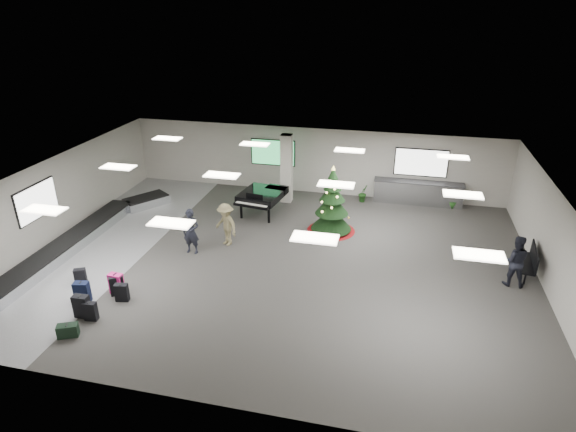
% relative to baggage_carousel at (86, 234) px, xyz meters
% --- Properties ---
extents(ground, '(18.00, 18.00, 0.00)m').
position_rel_baggage_carousel_xyz_m(ground, '(7.84, 0.08, -0.21)').
color(ground, '#3B3835').
rests_on(ground, ground).
extents(room_envelope, '(18.02, 14.02, 3.21)m').
position_rel_baggage_carousel_xyz_m(room_envelope, '(7.46, 0.75, 2.12)').
color(room_envelope, '#B1ABA2').
rests_on(room_envelope, ground).
extents(baggage_carousel, '(2.28, 9.71, 0.43)m').
position_rel_baggage_carousel_xyz_m(baggage_carousel, '(0.00, 0.00, 0.00)').
color(baggage_carousel, silver).
rests_on(baggage_carousel, ground).
extents(service_counter, '(4.05, 0.65, 1.08)m').
position_rel_baggage_carousel_xyz_m(service_counter, '(12.84, 6.73, 0.33)').
color(service_counter, silver).
rests_on(service_counter, ground).
extents(suitcase_0, '(0.48, 0.28, 0.75)m').
position_rel_baggage_carousel_xyz_m(suitcase_0, '(2.95, -4.54, 0.15)').
color(suitcase_0, black).
rests_on(suitcase_0, ground).
extents(suitcase_1, '(0.40, 0.24, 0.61)m').
position_rel_baggage_carousel_xyz_m(suitcase_1, '(3.28, -4.62, 0.08)').
color(suitcase_1, black).
rests_on(suitcase_1, ground).
extents(pink_suitcase, '(0.47, 0.29, 0.72)m').
position_rel_baggage_carousel_xyz_m(pink_suitcase, '(3.26, -3.17, 0.14)').
color(pink_suitcase, '#E41D7C').
rests_on(pink_suitcase, ground).
extents(suitcase_3, '(0.50, 0.44, 0.68)m').
position_rel_baggage_carousel_xyz_m(suitcase_3, '(3.31, -3.21, 0.11)').
color(suitcase_3, black).
rests_on(suitcase_3, ground).
extents(navy_suitcase, '(0.50, 0.36, 0.72)m').
position_rel_baggage_carousel_xyz_m(navy_suitcase, '(2.50, -3.86, 0.14)').
color(navy_suitcase, black).
rests_on(navy_suitcase, ground).
extents(green_duffel, '(0.63, 0.49, 0.39)m').
position_rel_baggage_carousel_xyz_m(green_duffel, '(3.09, -5.45, -0.02)').
color(green_duffel, black).
rests_on(green_duffel, ground).
extents(suitcase_7, '(0.44, 0.29, 0.61)m').
position_rel_baggage_carousel_xyz_m(suitcase_7, '(3.65, -3.51, 0.08)').
color(suitcase_7, black).
rests_on(suitcase_7, ground).
extents(suitcase_8, '(0.42, 0.35, 0.56)m').
position_rel_baggage_carousel_xyz_m(suitcase_8, '(1.76, -2.92, 0.06)').
color(suitcase_8, black).
rests_on(suitcase_8, ground).
extents(christmas_tree, '(1.98, 1.98, 2.82)m').
position_rel_baggage_carousel_xyz_m(christmas_tree, '(9.35, 2.98, 0.75)').
color(christmas_tree, maroon).
rests_on(christmas_tree, ground).
extents(grand_piano, '(1.96, 2.37, 1.23)m').
position_rel_baggage_carousel_xyz_m(grand_piano, '(6.12, 3.92, 0.67)').
color(grand_piano, black).
rests_on(grand_piano, ground).
extents(bench, '(0.74, 1.69, 1.04)m').
position_rel_baggage_carousel_xyz_m(bench, '(16.45, 1.05, 0.37)').
color(bench, black).
rests_on(bench, ground).
extents(traveler_a, '(0.65, 0.44, 1.75)m').
position_rel_baggage_carousel_xyz_m(traveler_a, '(4.54, -0.05, 0.66)').
color(traveler_a, black).
rests_on(traveler_a, ground).
extents(traveler_b, '(1.27, 1.10, 1.70)m').
position_rel_baggage_carousel_xyz_m(traveler_b, '(5.58, 0.86, 0.64)').
color(traveler_b, '#847951').
rests_on(traveler_b, ground).
extents(traveler_bench, '(0.92, 0.74, 1.79)m').
position_rel_baggage_carousel_xyz_m(traveler_bench, '(15.80, 0.28, 0.68)').
color(traveler_bench, black).
rests_on(traveler_bench, ground).
extents(potted_plant_left, '(0.57, 0.59, 0.83)m').
position_rel_baggage_carousel_xyz_m(potted_plant_left, '(10.35, 6.42, 0.20)').
color(potted_plant_left, '#154217').
rests_on(potted_plant_left, ground).
extents(potted_plant_right, '(0.52, 0.52, 0.79)m').
position_rel_baggage_carousel_xyz_m(potted_plant_right, '(14.40, 6.58, 0.18)').
color(potted_plant_right, '#154217').
rests_on(potted_plant_right, ground).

